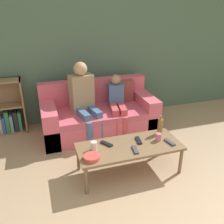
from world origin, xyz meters
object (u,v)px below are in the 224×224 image
object	(u,v)px
tv_remote_3	(135,150)
tv_remote_0	(107,144)
bottle	(160,126)
person_adult	(84,96)
cup_far	(94,146)
bookshelf	(0,114)
coffee_table	(129,148)
cup_near	(159,137)
couch	(99,115)
person_child	(117,102)
tv_remote_1	(139,140)
tv_remote_2	(170,142)
snack_bowl	(92,157)

from	to	relation	value
tv_remote_3	tv_remote_0	bearing A→B (deg)	149.85
bottle	person_adult	bearing A→B (deg)	130.38
cup_far	bookshelf	bearing A→B (deg)	126.27
coffee_table	cup_near	world-z (taller)	cup_near
couch	cup_near	xyz separation A→B (m)	(0.45, -1.17, 0.15)
coffee_table	person_adult	xyz separation A→B (m)	(-0.31, 1.10, 0.32)
person_adult	person_child	distance (m)	0.54
bookshelf	tv_remote_0	world-z (taller)	bookshelf
couch	tv_remote_0	size ratio (longest dim) A/B	10.57
tv_remote_1	bottle	xyz separation A→B (m)	(0.34, 0.10, 0.10)
person_child	cup_far	world-z (taller)	person_child
tv_remote_3	cup_far	bearing A→B (deg)	169.65
person_child	tv_remote_2	world-z (taller)	person_child
person_adult	snack_bowl	xyz separation A→B (m)	(-0.19, -1.23, -0.26)
bookshelf	coffee_table	xyz separation A→B (m)	(1.58, -1.60, 0.02)
tv_remote_1	tv_remote_0	bearing A→B (deg)	-177.81
person_child	snack_bowl	size ratio (longest dim) A/B	5.03
cup_far	tv_remote_2	bearing A→B (deg)	-8.21
bookshelf	person_child	world-z (taller)	person_child
bookshelf	cup_near	distance (m)	2.54
cup_far	tv_remote_2	size ratio (longest dim) A/B	0.62
bookshelf	person_adult	bearing A→B (deg)	-21.55
cup_far	tv_remote_1	bearing A→B (deg)	2.27
person_child	tv_remote_1	size ratio (longest dim) A/B	5.27
coffee_table	tv_remote_1	xyz separation A→B (m)	(0.15, 0.06, 0.04)
person_child	tv_remote_1	distance (m)	1.01
person_adult	cup_far	xyz separation A→B (m)	(-0.12, -1.06, -0.23)
cup_far	tv_remote_1	world-z (taller)	cup_far
couch	tv_remote_0	xyz separation A→B (m)	(-0.19, -1.07, 0.12)
cup_near	tv_remote_2	bearing A→B (deg)	-43.88
bookshelf	person_adult	size ratio (longest dim) A/B	0.76
cup_near	tv_remote_0	bearing A→B (deg)	170.89
person_adult	tv_remote_3	xyz separation A→B (m)	(0.34, -1.22, -0.27)
cup_near	tv_remote_0	distance (m)	0.65
couch	cup_far	distance (m)	1.21
couch	cup_far	world-z (taller)	couch
bottle	person_child	bearing A→B (deg)	107.61
coffee_table	tv_remote_3	world-z (taller)	tv_remote_3
cup_far	snack_bowl	size ratio (longest dim) A/B	0.59
bookshelf	cup_far	bearing A→B (deg)	-53.73
tv_remote_1	bookshelf	bearing A→B (deg)	147.00
tv_remote_1	tv_remote_3	world-z (taller)	same
person_adult	cup_far	size ratio (longest dim) A/B	10.66
tv_remote_1	bottle	distance (m)	0.37
coffee_table	tv_remote_3	bearing A→B (deg)	-78.26
couch	tv_remote_2	distance (m)	1.39
bookshelf	bottle	xyz separation A→B (m)	(2.07, -1.44, 0.16)
person_child	tv_remote_0	bearing A→B (deg)	-106.46
tv_remote_1	snack_bowl	size ratio (longest dim) A/B	0.95
person_child	snack_bowl	bearing A→B (deg)	-111.19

